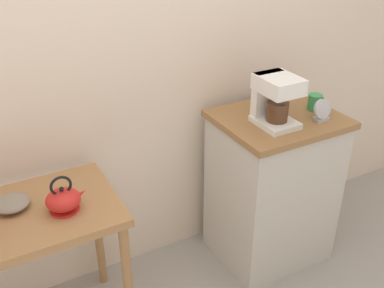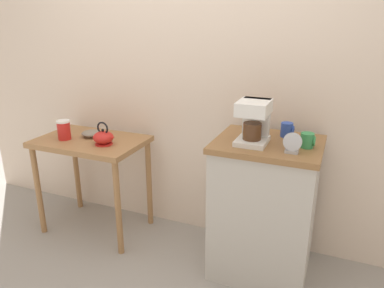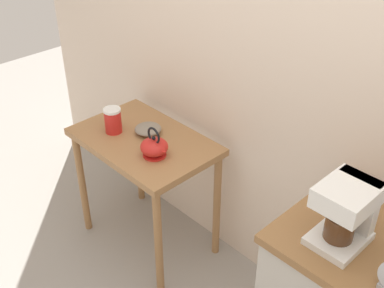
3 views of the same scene
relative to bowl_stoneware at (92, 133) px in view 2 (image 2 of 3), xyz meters
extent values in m
plane|color=gray|center=(0.73, -0.03, -0.80)|extent=(8.00, 8.00, 0.00)
cube|color=beige|center=(0.83, 0.32, 0.60)|extent=(4.40, 0.10, 2.80)
cube|color=#9E7044|center=(0.03, -0.05, -0.05)|extent=(0.81, 0.53, 0.04)
cylinder|color=#9E7044|center=(-0.34, -0.28, -0.43)|extent=(0.04, 0.04, 0.73)
cylinder|color=#9E7044|center=(0.39, -0.28, -0.43)|extent=(0.04, 0.04, 0.73)
cylinder|color=#9E7044|center=(-0.34, 0.17, -0.43)|extent=(0.04, 0.04, 0.73)
cylinder|color=#9E7044|center=(0.39, 0.17, -0.43)|extent=(0.04, 0.04, 0.73)
cube|color=#BCB7AD|center=(1.38, -0.06, -0.35)|extent=(0.62, 0.51, 0.89)
cube|color=olive|center=(1.38, -0.06, 0.12)|extent=(0.65, 0.54, 0.04)
cylinder|color=gray|center=(0.00, 0.00, -0.02)|extent=(0.07, 0.07, 0.01)
ellipsoid|color=gray|center=(0.00, 0.00, 0.00)|extent=(0.15, 0.15, 0.04)
cylinder|color=red|center=(0.19, -0.12, -0.02)|extent=(0.13, 0.13, 0.01)
ellipsoid|color=red|center=(0.19, -0.12, 0.03)|extent=(0.15, 0.15, 0.09)
cone|color=red|center=(0.27, -0.12, 0.03)|extent=(0.07, 0.03, 0.05)
sphere|color=black|center=(0.19, -0.12, 0.08)|extent=(0.02, 0.02, 0.02)
torus|color=black|center=(0.19, -0.12, 0.10)|extent=(0.09, 0.01, 0.09)
cylinder|color=red|center=(-0.15, -0.13, 0.04)|extent=(0.10, 0.10, 0.13)
cylinder|color=white|center=(-0.15, -0.13, 0.11)|extent=(0.10, 0.10, 0.01)
cube|color=white|center=(1.29, -0.14, 0.15)|extent=(0.18, 0.22, 0.03)
cube|color=white|center=(1.29, -0.05, 0.26)|extent=(0.16, 0.05, 0.26)
cube|color=white|center=(1.29, -0.14, 0.35)|extent=(0.18, 0.22, 0.08)
cylinder|color=#4C2D19|center=(1.29, -0.15, 0.21)|extent=(0.11, 0.11, 0.10)
cylinder|color=#2D4CAD|center=(1.46, 0.08, 0.18)|extent=(0.08, 0.08, 0.09)
torus|color=#2D4CAD|center=(1.50, 0.08, 0.18)|extent=(0.01, 0.06, 0.06)
cylinder|color=#338C4C|center=(1.60, -0.09, 0.18)|extent=(0.08, 0.08, 0.09)
torus|color=#338C4C|center=(1.64, -0.09, 0.18)|extent=(0.01, 0.06, 0.06)
cube|color=#B2B5BA|center=(1.53, -0.21, 0.14)|extent=(0.07, 0.05, 0.02)
cylinder|color=#B2B5BA|center=(1.53, -0.21, 0.20)|extent=(0.10, 0.05, 0.10)
cylinder|color=black|center=(1.53, -0.21, 0.20)|extent=(0.09, 0.03, 0.09)
camera|label=1|loc=(-0.06, -1.74, 1.13)|focal=41.67mm
camera|label=2|loc=(1.76, -2.21, 0.86)|focal=34.48mm
camera|label=3|loc=(1.86, -1.45, 1.43)|focal=45.40mm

